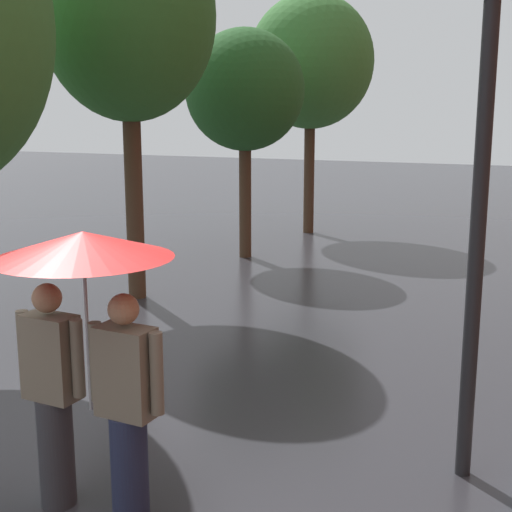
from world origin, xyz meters
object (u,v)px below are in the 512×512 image
Objects in this scene: street_tree_1 at (128,17)px; couple_under_umbrella at (86,323)px; street_tree_3 at (311,62)px; street_lamp_post at (481,179)px; street_tree_2 at (245,91)px.

street_tree_1 is 2.82× the size of couple_under_umbrella.
street_tree_3 reaches higher than street_lamp_post.
street_tree_3 is 2.74× the size of couple_under_umbrella.
street_lamp_post is at bearing -61.61° from street_tree_3.
couple_under_umbrella is at bearing -56.64° from street_tree_1.
street_lamp_post is at bearing -30.83° from street_tree_1.
street_tree_2 is at bearing 110.87° from couple_under_umbrella.
street_lamp_post reaches higher than couple_under_umbrella.
street_tree_3 is 12.97m from couple_under_umbrella.
street_tree_1 is at bearing 149.17° from street_lamp_post.
street_tree_1 is 6.80m from couple_under_umbrella.
couple_under_umbrella is at bearing -74.58° from street_tree_3.
street_tree_3 is at bearing 105.42° from couple_under_umbrella.
couple_under_umbrella is at bearing -141.97° from street_lamp_post.
couple_under_umbrella is at bearing -69.13° from street_tree_2.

